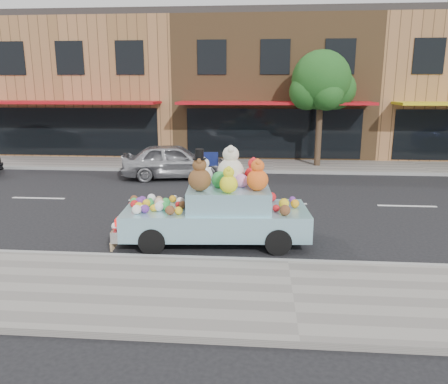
# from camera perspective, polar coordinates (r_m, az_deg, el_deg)

# --- Properties ---
(ground) EXTENTS (120.00, 120.00, 0.00)m
(ground) POSITION_cam_1_polar(r_m,az_deg,el_deg) (14.08, 7.13, -1.49)
(ground) COLOR black
(ground) RESTS_ON ground
(near_sidewalk) EXTENTS (60.00, 3.00, 0.12)m
(near_sidewalk) POSITION_cam_1_polar(r_m,az_deg,el_deg) (7.97, 8.96, -13.30)
(near_sidewalk) COLOR gray
(near_sidewalk) RESTS_ON ground
(far_sidewalk) EXTENTS (60.00, 3.00, 0.12)m
(far_sidewalk) POSITION_cam_1_polar(r_m,az_deg,el_deg) (20.42, 6.45, 3.42)
(far_sidewalk) COLOR gray
(far_sidewalk) RESTS_ON ground
(near_kerb) EXTENTS (60.00, 0.12, 0.13)m
(near_kerb) POSITION_cam_1_polar(r_m,az_deg,el_deg) (9.33, 8.32, -9.10)
(near_kerb) COLOR gray
(near_kerb) RESTS_ON ground
(far_kerb) EXTENTS (60.00, 0.12, 0.13)m
(far_kerb) POSITION_cam_1_polar(r_m,az_deg,el_deg) (18.94, 6.56, 2.64)
(far_kerb) COLOR gray
(far_kerb) RESTS_ON ground
(storefront_left) EXTENTS (10.00, 9.80, 7.30)m
(storefront_left) POSITION_cam_1_polar(r_m,az_deg,el_deg) (27.23, -15.81, 13.12)
(storefront_left) COLOR #A16D43
(storefront_left) RESTS_ON ground
(storefront_mid) EXTENTS (10.00, 9.80, 7.30)m
(storefront_mid) POSITION_cam_1_polar(r_m,az_deg,el_deg) (25.57, 6.33, 13.54)
(storefront_mid) COLOR brown
(storefront_mid) RESTS_ON ground
(street_tree) EXTENTS (3.00, 2.70, 5.22)m
(street_tree) POSITION_cam_1_polar(r_m,az_deg,el_deg) (20.31, 12.61, 13.44)
(street_tree) COLOR #38281C
(street_tree) RESTS_ON ground
(car_silver) EXTENTS (4.39, 2.36, 1.42)m
(car_silver) POSITION_cam_1_polar(r_m,az_deg,el_deg) (17.81, -6.55, 4.05)
(car_silver) COLOR #A2A2A7
(car_silver) RESTS_ON ground
(art_car) EXTENTS (4.60, 2.06, 2.30)m
(art_car) POSITION_cam_1_polar(r_m,az_deg,el_deg) (10.33, -0.92, -2.28)
(art_car) COLOR black
(art_car) RESTS_ON ground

